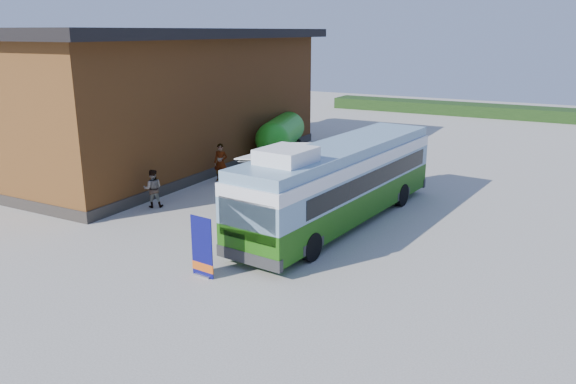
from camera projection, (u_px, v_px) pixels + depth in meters
The scene contains 10 objects.
ground at pixel (223, 254), 19.29m from camera, with size 100.00×100.00×0.00m, color #BCB7AD.
barn at pixel (169, 101), 31.55m from camera, with size 9.60×21.20×7.50m.
hedge at pixel (557, 115), 47.60m from camera, with size 40.00×3.00×1.00m, color #264419.
bus at pixel (340, 180), 21.94m from camera, with size 3.75×12.11×3.66m.
awning at pixel (293, 152), 22.65m from camera, with size 3.01×4.39×0.52m.
banner at pixel (202, 252), 17.30m from camera, with size 0.85×0.24×1.97m.
picnic_table at pixel (280, 205), 22.91m from camera, with size 1.37×1.26×0.70m.
person_a at pixel (221, 162), 28.46m from camera, with size 0.70×0.46×1.91m, color #999999.
person_b at pixel (153, 189), 24.19m from camera, with size 0.81×0.63×1.67m, color #999999.
slurry_tanker at pixel (281, 134), 33.67m from camera, with size 3.19×6.46×2.46m.
Camera 1 is at (10.53, -14.71, 7.39)m, focal length 35.00 mm.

